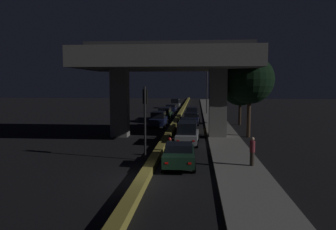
{
  "coord_description": "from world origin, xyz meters",
  "views": [
    {
      "loc": [
        2.7,
        -16.59,
        5.04
      ],
      "look_at": [
        -0.7,
        22.1,
        1.39
      ],
      "focal_mm": 35.0,
      "sensor_mm": 36.0,
      "label": 1
    }
  ],
  "objects": [
    {
      "name": "sidewalk_right",
      "position": [
        5.27,
        28.0,
        0.07
      ],
      "size": [
        2.99,
        126.0,
        0.14
      ],
      "primitive_type": "cube",
      "color": "slate",
      "rests_on": "ground_plane"
    },
    {
      "name": "roadside_tree_kerbside_mid",
      "position": [
        8.03,
        24.38,
        4.76
      ],
      "size": [
        4.71,
        4.71,
        7.13
      ],
      "color": "#2D2116",
      "rests_on": "ground_plane"
    },
    {
      "name": "street_lamp",
      "position": [
        4.02,
        38.7,
        4.72
      ],
      "size": [
        2.52,
        0.32,
        7.93
      ],
      "color": "#2D2D30",
      "rests_on": "ground_plane"
    },
    {
      "name": "car_dark_blue_fourth",
      "position": [
        2.05,
        24.38,
        0.79
      ],
      "size": [
        2.17,
        4.76,
        1.52
      ],
      "rotation": [
        0.0,
        0.0,
        1.53
      ],
      "color": "#141938",
      "rests_on": "ground_plane"
    },
    {
      "name": "car_grey_fourth_oncoming",
      "position": [
        -1.76,
        52.14,
        1.04
      ],
      "size": [
        2.06,
        4.03,
        2.02
      ],
      "rotation": [
        0.0,
        0.0,
        -1.61
      ],
      "color": "#515459",
      "rests_on": "ground_plane"
    },
    {
      "name": "motorcycle_white_filtering_near",
      "position": [
        0.84,
        5.79,
        0.58
      ],
      "size": [
        0.34,
        1.94,
        1.36
      ],
      "rotation": [
        0.0,
        0.0,
        1.51
      ],
      "color": "black",
      "rests_on": "ground_plane"
    },
    {
      "name": "median_divider",
      "position": [
        0.0,
        35.0,
        0.22
      ],
      "size": [
        0.59,
        126.0,
        0.44
      ],
      "primitive_type": "cube",
      "color": "olive",
      "rests_on": "ground_plane"
    },
    {
      "name": "pedestrian_on_sidewalk",
      "position": [
        6.06,
        3.18,
        1.03
      ],
      "size": [
        0.32,
        0.32,
        1.74
      ],
      "color": "#2D261E",
      "rests_on": "sidewalk_right"
    },
    {
      "name": "car_dark_blue_third_oncoming",
      "position": [
        -1.9,
        41.47,
        0.75
      ],
      "size": [
        2.09,
        4.12,
        1.43
      ],
      "rotation": [
        0.0,
        0.0,
        -1.61
      ],
      "color": "#141938",
      "rests_on": "ground_plane"
    },
    {
      "name": "car_dark_blue_lead_oncoming",
      "position": [
        -1.8,
        21.64,
        0.94
      ],
      "size": [
        1.89,
        4.46,
        1.82
      ],
      "rotation": [
        0.0,
        0.0,
        -1.57
      ],
      "color": "#141938",
      "rests_on": "ground_plane"
    },
    {
      "name": "car_dark_blue_fifth",
      "position": [
        1.96,
        30.83,
        0.9
      ],
      "size": [
        2.1,
        4.52,
        1.72
      ],
      "rotation": [
        0.0,
        0.0,
        1.61
      ],
      "color": "#141938",
      "rests_on": "ground_plane"
    },
    {
      "name": "roadside_tree_kerbside_near",
      "position": [
        7.65,
        14.98,
        5.47
      ],
      "size": [
        4.61,
        4.61,
        7.8
      ],
      "color": "#38281C",
      "rests_on": "ground_plane"
    },
    {
      "name": "car_taxi_yellow_third",
      "position": [
        1.76,
        18.7,
        0.7
      ],
      "size": [
        2.0,
        4.77,
        1.34
      ],
      "rotation": [
        0.0,
        0.0,
        1.56
      ],
      "color": "gold",
      "rests_on": "ground_plane"
    },
    {
      "name": "motorcycle_black_filtering_mid",
      "position": [
        1.01,
        13.28,
        0.59
      ],
      "size": [
        0.32,
        1.89,
        1.37
      ],
      "rotation": [
        0.0,
        0.0,
        1.58
      ],
      "color": "black",
      "rests_on": "ground_plane"
    },
    {
      "name": "car_dark_green_second_oncoming",
      "position": [
        -1.87,
        30.19,
        0.94
      ],
      "size": [
        1.94,
        4.84,
        1.75
      ],
      "rotation": [
        0.0,
        0.0,
        -1.59
      ],
      "color": "black",
      "rests_on": "ground_plane"
    },
    {
      "name": "car_silver_second",
      "position": [
        1.96,
        10.67,
        1.0
      ],
      "size": [
        1.99,
        4.51,
        1.91
      ],
      "rotation": [
        0.0,
        0.0,
        1.54
      ],
      "color": "gray",
      "rests_on": "ground_plane"
    },
    {
      "name": "elevated_overpass",
      "position": [
        0.0,
        14.33,
        6.97
      ],
      "size": [
        16.22,
        10.07,
        9.09
      ],
      "color": "slate",
      "rests_on": "ground_plane"
    },
    {
      "name": "traffic_light_left_of_median",
      "position": [
        -0.69,
        4.71,
        3.35
      ],
      "size": [
        0.3,
        0.49,
        4.91
      ],
      "color": "black",
      "rests_on": "ground_plane"
    },
    {
      "name": "ground_plane",
      "position": [
        0.0,
        0.0,
        0.0
      ],
      "size": [
        200.0,
        200.0,
        0.0
      ],
      "primitive_type": "plane",
      "color": "black"
    },
    {
      "name": "car_dark_green_lead",
      "position": [
        1.65,
        3.05,
        0.77
      ],
      "size": [
        2.08,
        4.18,
        1.47
      ],
      "rotation": [
        0.0,
        0.0,
        1.6
      ],
      "color": "black",
      "rests_on": "ground_plane"
    }
  ]
}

